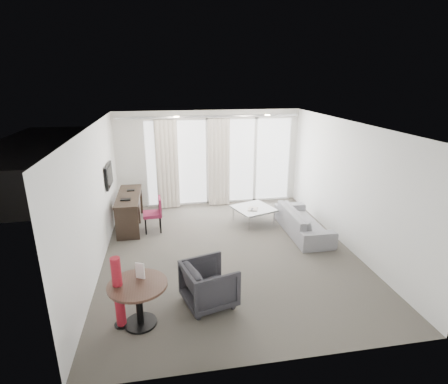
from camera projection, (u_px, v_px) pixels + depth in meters
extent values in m
cube|color=#4B463F|center=(229.00, 251.00, 7.22)|extent=(5.00, 6.00, 0.00)
cube|color=white|center=(230.00, 125.00, 6.40)|extent=(5.00, 6.00, 0.00)
cube|color=silver|center=(96.00, 199.00, 6.41)|extent=(0.00, 6.00, 2.60)
cube|color=silver|center=(348.00, 185.00, 7.22)|extent=(0.00, 6.00, 2.60)
cube|color=silver|center=(278.00, 273.00, 4.01)|extent=(5.00, 0.00, 2.60)
cylinder|color=#FFE0B2|center=(176.00, 117.00, 7.76)|extent=(0.12, 0.12, 0.02)
cylinder|color=#FFE0B2|center=(268.00, 115.00, 8.10)|extent=(0.12, 0.12, 0.02)
cylinder|color=maroon|center=(119.00, 293.00, 4.91)|extent=(0.23, 0.23, 1.10)
imported|color=#28282C|center=(209.00, 284.00, 5.47)|extent=(0.94, 0.93, 0.70)
imported|color=gray|center=(303.00, 221.00, 8.00)|extent=(0.76, 1.93, 0.57)
cube|color=#4D4D50|center=(213.00, 188.00, 11.50)|extent=(5.60, 3.00, 0.12)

